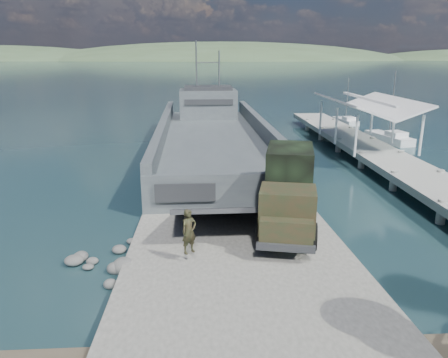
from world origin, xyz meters
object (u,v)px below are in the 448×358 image
military_truck (289,190)px  soldier (189,240)px  sailboat_far (346,121)px  sailboat_near (390,138)px  pier (369,142)px  landing_craft (213,145)px

military_truck → soldier: size_ratio=4.39×
sailboat_far → sailboat_near: bearing=-94.9°
sailboat_near → sailboat_far: sailboat_near is taller
soldier → sailboat_far: bearing=28.3°
pier → sailboat_far: sailboat_far is taller
pier → soldier: bearing=-128.1°
soldier → sailboat_near: sailboat_near is taller
sailboat_near → pier: bearing=-138.0°
pier → soldier: size_ratio=22.91×
pier → landing_craft: bearing=167.7°
soldier → sailboat_far: (19.92, 39.33, -1.14)m
pier → soldier: 24.66m
sailboat_far → military_truck: bearing=-120.3°
pier → sailboat_near: bearing=55.1°
pier → military_truck: bearing=-123.3°
military_truck → sailboat_near: (15.51, 23.14, -1.97)m
pier → sailboat_near: 9.29m
sailboat_near → sailboat_far: bearing=79.4°
landing_craft → soldier: 22.42m
pier → sailboat_near: (5.27, 7.56, -1.20)m
pier → soldier: (-15.20, -19.41, -0.14)m
soldier → landing_craft: bearing=50.6°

